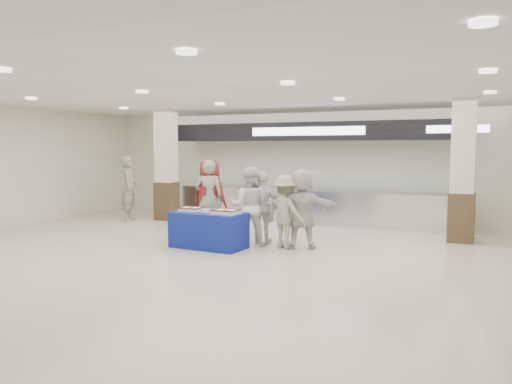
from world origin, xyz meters
The scene contains 15 objects.
ground centered at (0.00, 0.00, 0.00)m, with size 14.00×14.00×0.00m, color beige.
serving_line centered at (0.00, 5.40, 1.16)m, with size 8.70×0.85×2.80m.
column_left centered at (-4.00, 4.20, 1.53)m, with size 0.55×0.55×3.20m.
column_right centered at (4.00, 4.20, 1.53)m, with size 0.55×0.55×3.20m.
display_table centered at (-0.76, 1.18, 0.38)m, with size 1.55×0.78×0.75m, color navy.
sheet_cake_left centered at (-1.22, 1.23, 0.80)m, with size 0.49×0.39×0.10m.
sheet_cake_right centered at (-0.32, 1.15, 0.80)m, with size 0.53×0.42×0.10m.
cupcake_tray centered at (-0.75, 1.18, 0.78)m, with size 0.47×0.40×0.07m.
civilian_maroon centered at (-1.35, 2.22, 0.92)m, with size 0.90×0.59×1.84m, color maroon.
soldier_a centered at (-1.30, 2.12, 0.92)m, with size 0.67×0.44×1.83m, color gray.
chef_tall centered at (-0.11, 1.82, 0.85)m, with size 0.83×0.64×1.70m, color silver.
chef_short centered at (0.09, 2.09, 0.79)m, with size 0.93×0.39×1.58m, color silver.
soldier_b centered at (0.73, 1.82, 0.77)m, with size 1.00×0.57×1.54m, color gray.
civilian_white centered at (1.04, 1.97, 0.84)m, with size 1.56×0.50×1.68m, color silver.
soldier_bg centered at (-4.85, 3.56, 0.94)m, with size 0.68×0.45×1.88m, color gray.
Camera 1 is at (4.64, -7.76, 2.12)m, focal length 35.00 mm.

